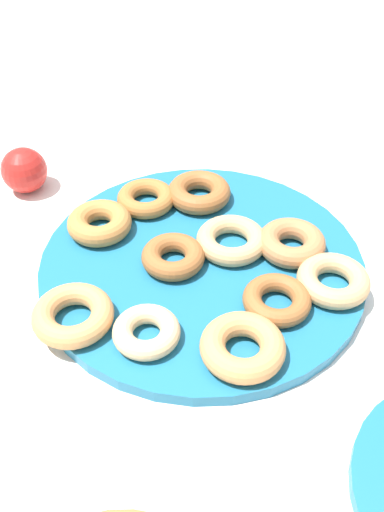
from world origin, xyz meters
name	(u,v)px	position (x,y,z in m)	size (l,w,h in m)	color
ground_plane	(202,268)	(0.00, 0.00, 0.00)	(2.40, 2.40, 0.00)	white
donut_plate	(202,264)	(0.00, 0.00, 0.01)	(0.42, 0.42, 0.02)	#1E6B93
donut_0	(173,256)	(0.03, 0.02, 0.03)	(0.08, 0.08, 0.03)	#995B2D
donut_1	(231,240)	(-0.02, -0.04, 0.03)	(0.09, 0.09, 0.03)	tan
donut_2	(146,198)	(0.12, -0.07, 0.03)	(0.08, 0.08, 0.02)	#AD6B33
donut_3	(243,347)	(-0.11, 0.12, 0.03)	(0.09, 0.09, 0.03)	tan
donut_4	(146,332)	(0.00, 0.15, 0.03)	(0.08, 0.08, 0.02)	#EABC84
donut_5	(199,192)	(0.06, -0.11, 0.03)	(0.09, 0.09, 0.03)	#995B2D
donut_6	(292,243)	(-0.10, -0.07, 0.03)	(0.09, 0.09, 0.03)	#B27547
donut_7	(277,300)	(-0.11, 0.04, 0.03)	(0.08, 0.08, 0.02)	#995B2D
donut_8	(100,223)	(0.15, 0.01, 0.03)	(0.09, 0.09, 0.03)	#BC7A3D
donut_9	(333,280)	(-0.17, -0.02, 0.03)	(0.09, 0.09, 0.03)	tan
donut_10	(73,315)	(0.09, 0.16, 0.03)	(0.09, 0.09, 0.03)	tan
apple	(24,170)	(0.32, -0.05, 0.03)	(0.07, 0.07, 0.07)	red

